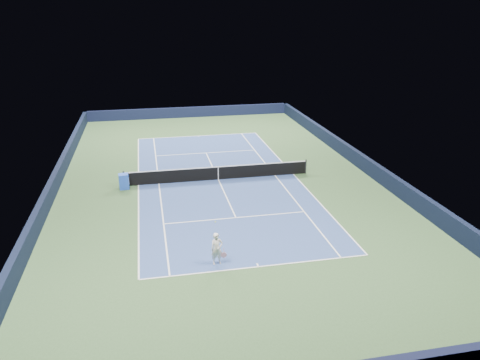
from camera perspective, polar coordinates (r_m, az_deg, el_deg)
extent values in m
plane|color=#304D2A|center=(32.75, -2.66, 0.05)|extent=(40.00, 40.00, 0.00)
cube|color=#111633|center=(51.53, -6.18, 8.22)|extent=(22.00, 0.35, 1.10)
cube|color=black|center=(35.75, 14.73, 2.10)|extent=(0.35, 40.00, 1.10)
cube|color=black|center=(32.81, -21.68, -0.38)|extent=(0.35, 40.00, 1.10)
cube|color=navy|center=(32.75, -2.66, 0.06)|extent=(10.97, 23.77, 0.01)
cube|color=white|center=(43.98, -5.11, 5.39)|extent=(10.97, 0.08, 0.00)
cube|color=white|center=(22.20, 2.27, -10.52)|extent=(10.97, 0.08, 0.00)
cube|color=white|center=(33.97, 6.52, 0.72)|extent=(0.08, 23.77, 0.00)
cube|color=white|center=(32.43, -12.27, -0.61)|extent=(0.08, 23.77, 0.00)
cube|color=white|center=(33.58, 4.29, 0.56)|extent=(0.08, 23.77, 0.00)
cube|color=white|center=(32.42, -9.86, -0.44)|extent=(0.08, 23.77, 0.00)
cube|color=white|center=(38.75, -4.15, 3.32)|extent=(8.23, 0.08, 0.00)
cube|color=white|center=(26.93, -0.50, -4.61)|extent=(8.23, 0.08, 0.00)
cube|color=white|center=(32.75, -2.66, 0.07)|extent=(0.08, 12.80, 0.00)
cube|color=white|center=(43.84, -5.09, 5.34)|extent=(0.08, 0.30, 0.00)
cube|color=white|center=(22.33, 2.18, -10.32)|extent=(0.08, 0.30, 0.00)
cylinder|color=black|center=(32.28, -13.96, 0.14)|extent=(0.10, 0.10, 1.07)
cylinder|color=black|center=(34.08, 8.02, 1.65)|extent=(0.10, 0.10, 1.07)
cube|color=black|center=(32.60, -2.67, 0.81)|extent=(12.80, 0.03, 0.91)
cube|color=white|center=(32.43, -2.68, 1.62)|extent=(12.80, 0.04, 0.06)
cube|color=white|center=(32.60, -2.67, 0.81)|extent=(0.05, 0.04, 0.91)
cube|color=blue|center=(31.87, -13.98, -0.17)|extent=(0.67, 0.62, 1.02)
cube|color=silver|center=(31.88, -13.45, -0.24)|extent=(0.08, 0.45, 0.45)
imported|color=silver|center=(22.07, -2.84, -8.38)|extent=(0.63, 0.46, 1.58)
cylinder|color=pink|center=(22.11, -1.99, -8.58)|extent=(0.03, 0.03, 0.26)
cylinder|color=black|center=(22.23, -1.98, -9.12)|extent=(0.26, 0.02, 0.26)
cylinder|color=pink|center=(22.23, -1.98, -9.12)|extent=(0.28, 0.03, 0.28)
sphere|color=#BDDA2E|center=(22.54, -3.02, -5.13)|extent=(0.07, 0.07, 0.07)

